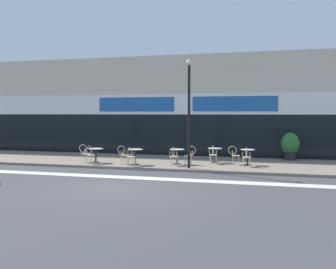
{
  "coord_description": "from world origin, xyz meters",
  "views": [
    {
      "loc": [
        5.25,
        -12.25,
        2.6
      ],
      "look_at": [
        0.05,
        6.47,
        1.54
      ],
      "focal_mm": 42.0,
      "sensor_mm": 36.0,
      "label": 1
    }
  ],
  "objects_px": {
    "cafe_chair_2_side": "(190,154)",
    "planter_pot": "(290,145)",
    "cafe_chair_3_near": "(213,153)",
    "cafe_chair_4_side": "(234,154)",
    "cafe_chair_4_near": "(246,156)",
    "cafe_chair_0_side": "(84,152)",
    "cafe_chair_1_side": "(123,154)",
    "bistro_table_0": "(96,152)",
    "bistro_table_2": "(177,153)",
    "bistro_table_4": "(248,154)",
    "bistro_table_3": "(215,152)",
    "lamp_post": "(189,105)",
    "bistro_table_1": "(135,154)",
    "cafe_chair_1_near": "(131,155)",
    "cafe_chair_2_near": "(174,155)",
    "cafe_chair_0_near": "(90,154)"
  },
  "relations": [
    {
      "from": "cafe_chair_0_side",
      "to": "cafe_chair_1_side",
      "type": "height_order",
      "value": "same"
    },
    {
      "from": "cafe_chair_4_near",
      "to": "cafe_chair_4_side",
      "type": "xyz_separation_m",
      "value": [
        -0.62,
        0.62,
        0.0
      ]
    },
    {
      "from": "bistro_table_1",
      "to": "cafe_chair_0_side",
      "type": "xyz_separation_m",
      "value": [
        -2.81,
        0.21,
        -0.02
      ]
    },
    {
      "from": "cafe_chair_1_side",
      "to": "bistro_table_1",
      "type": "bearing_deg",
      "value": 0.51
    },
    {
      "from": "cafe_chair_0_near",
      "to": "lamp_post",
      "type": "bearing_deg",
      "value": -87.2
    },
    {
      "from": "bistro_table_0",
      "to": "cafe_chair_3_near",
      "type": "xyz_separation_m",
      "value": [
        5.73,
        1.08,
        0.0
      ]
    },
    {
      "from": "bistro_table_1",
      "to": "bistro_table_4",
      "type": "height_order",
      "value": "bistro_table_4"
    },
    {
      "from": "bistro_table_0",
      "to": "cafe_chair_0_near",
      "type": "distance_m",
      "value": 0.63
    },
    {
      "from": "bistro_table_1",
      "to": "lamp_post",
      "type": "bearing_deg",
      "value": -9.9
    },
    {
      "from": "cafe_chair_0_near",
      "to": "cafe_chair_2_side",
      "type": "bearing_deg",
      "value": -73.3
    },
    {
      "from": "bistro_table_0",
      "to": "cafe_chair_4_near",
      "type": "distance_m",
      "value": 7.4
    },
    {
      "from": "bistro_table_3",
      "to": "lamp_post",
      "type": "relative_size",
      "value": 0.15
    },
    {
      "from": "cafe_chair_1_side",
      "to": "cafe_chair_2_side",
      "type": "relative_size",
      "value": 1.0
    },
    {
      "from": "cafe_chair_2_side",
      "to": "cafe_chair_3_near",
      "type": "height_order",
      "value": "same"
    },
    {
      "from": "cafe_chair_3_near",
      "to": "cafe_chair_4_near",
      "type": "distance_m",
      "value": 1.76
    },
    {
      "from": "bistro_table_2",
      "to": "cafe_chair_1_side",
      "type": "bearing_deg",
      "value": -164.74
    },
    {
      "from": "cafe_chair_2_side",
      "to": "bistro_table_1",
      "type": "bearing_deg",
      "value": 16.0
    },
    {
      "from": "bistro_table_0",
      "to": "bistro_table_2",
      "type": "bearing_deg",
      "value": 6.74
    },
    {
      "from": "cafe_chair_2_near",
      "to": "cafe_chair_4_near",
      "type": "height_order",
      "value": "same"
    },
    {
      "from": "cafe_chair_1_side",
      "to": "bistro_table_3",
      "type": "bearing_deg",
      "value": 25.2
    },
    {
      "from": "bistro_table_3",
      "to": "bistro_table_1",
      "type": "bearing_deg",
      "value": -151.65
    },
    {
      "from": "bistro_table_4",
      "to": "cafe_chair_4_near",
      "type": "xyz_separation_m",
      "value": [
        -0.01,
        -0.63,
        -0.02
      ]
    },
    {
      "from": "cafe_chair_0_side",
      "to": "lamp_post",
      "type": "xyz_separation_m",
      "value": [
        5.54,
        -0.69,
        2.3
      ]
    },
    {
      "from": "bistro_table_4",
      "to": "cafe_chair_1_side",
      "type": "relative_size",
      "value": 0.84
    },
    {
      "from": "bistro_table_1",
      "to": "cafe_chair_1_near",
      "type": "bearing_deg",
      "value": -90.41
    },
    {
      "from": "planter_pot",
      "to": "lamp_post",
      "type": "distance_m",
      "value": 6.66
    },
    {
      "from": "cafe_chair_1_near",
      "to": "bistro_table_0",
      "type": "bearing_deg",
      "value": 72.52
    },
    {
      "from": "cafe_chair_4_side",
      "to": "planter_pot",
      "type": "height_order",
      "value": "planter_pot"
    },
    {
      "from": "cafe_chair_0_near",
      "to": "cafe_chair_4_near",
      "type": "relative_size",
      "value": 1.0
    },
    {
      "from": "bistro_table_0",
      "to": "cafe_chair_1_near",
      "type": "xyz_separation_m",
      "value": [
        2.18,
        -0.83,
        0.0
      ]
    },
    {
      "from": "bistro_table_3",
      "to": "cafe_chair_4_side",
      "type": "bearing_deg",
      "value": -31.04
    },
    {
      "from": "bistro_table_3",
      "to": "bistro_table_4",
      "type": "bearing_deg",
      "value": -20.29
    },
    {
      "from": "cafe_chair_4_side",
      "to": "cafe_chair_2_side",
      "type": "bearing_deg",
      "value": -170.56
    },
    {
      "from": "cafe_chair_4_near",
      "to": "bistro_table_0",
      "type": "bearing_deg",
      "value": 97.7
    },
    {
      "from": "cafe_chair_1_near",
      "to": "cafe_chair_2_side",
      "type": "relative_size",
      "value": 1.0
    },
    {
      "from": "bistro_table_3",
      "to": "cafe_chair_2_near",
      "type": "distance_m",
      "value": 2.48
    },
    {
      "from": "cafe_chair_2_side",
      "to": "planter_pot",
      "type": "height_order",
      "value": "planter_pot"
    },
    {
      "from": "cafe_chair_0_near",
      "to": "cafe_chair_2_side",
      "type": "xyz_separation_m",
      "value": [
        4.71,
        1.11,
        0.0
      ]
    },
    {
      "from": "bistro_table_3",
      "to": "cafe_chair_0_side",
      "type": "bearing_deg",
      "value": -164.99
    },
    {
      "from": "cafe_chair_4_near",
      "to": "planter_pot",
      "type": "relative_size",
      "value": 0.62
    },
    {
      "from": "cafe_chair_3_near",
      "to": "cafe_chair_4_side",
      "type": "bearing_deg",
      "value": -93.61
    },
    {
      "from": "cafe_chair_4_near",
      "to": "planter_pot",
      "type": "bearing_deg",
      "value": -27.2
    },
    {
      "from": "bistro_table_3",
      "to": "cafe_chair_4_side",
      "type": "relative_size",
      "value": 0.8
    },
    {
      "from": "bistro_table_0",
      "to": "cafe_chair_1_near",
      "type": "height_order",
      "value": "cafe_chair_1_near"
    },
    {
      "from": "cafe_chair_2_side",
      "to": "bistro_table_4",
      "type": "bearing_deg",
      "value": -166.42
    },
    {
      "from": "bistro_table_2",
      "to": "cafe_chair_4_near",
      "type": "bearing_deg",
      "value": -0.25
    },
    {
      "from": "cafe_chair_0_side",
      "to": "cafe_chair_1_side",
      "type": "bearing_deg",
      "value": -3.13
    },
    {
      "from": "cafe_chair_2_side",
      "to": "planter_pot",
      "type": "bearing_deg",
      "value": -144.05
    },
    {
      "from": "cafe_chair_1_near",
      "to": "cafe_chair_0_near",
      "type": "bearing_deg",
      "value": 88.03
    },
    {
      "from": "bistro_table_1",
      "to": "cafe_chair_2_near",
      "type": "xyz_separation_m",
      "value": [
        1.89,
        0.06,
        -0.02
      ]
    }
  ]
}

